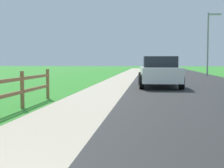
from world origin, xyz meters
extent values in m
plane|color=#358F2E|center=(0.00, 25.00, 0.00)|extent=(120.00, 120.00, 0.00)
cube|color=#2B2B2B|center=(3.50, 27.00, 0.00)|extent=(7.00, 66.00, 0.01)
cube|color=#C0B097|center=(-3.00, 27.00, 0.00)|extent=(6.00, 66.00, 0.01)
cube|color=#358F2E|center=(-4.50, 27.00, 0.01)|extent=(5.00, 66.00, 0.00)
cylinder|color=#89603D|center=(-2.50, 7.97, 0.52)|extent=(0.11, 0.11, 1.04)
cylinder|color=#89603D|center=(-2.50, 10.31, 0.52)|extent=(0.11, 0.11, 1.04)
cube|color=white|center=(1.53, 16.20, 0.65)|extent=(2.05, 4.80, 0.71)
cube|color=#1E232B|center=(1.54, 16.06, 1.28)|extent=(1.71, 2.07, 0.54)
cylinder|color=black|center=(0.55, 17.63, 0.35)|extent=(0.25, 0.71, 0.70)
cylinder|color=black|center=(2.39, 17.71, 0.35)|extent=(0.25, 0.71, 0.70)
cylinder|color=black|center=(0.67, 14.70, 0.35)|extent=(0.25, 0.71, 0.70)
cylinder|color=black|center=(2.52, 14.78, 0.35)|extent=(0.25, 0.71, 0.70)
cylinder|color=gray|center=(6.24, 29.54, 2.80)|extent=(0.14, 0.14, 5.60)
cube|color=#999999|center=(6.79, 29.54, 5.45)|extent=(1.10, 0.20, 0.14)
camera|label=1|loc=(0.97, -0.84, 1.32)|focal=53.04mm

